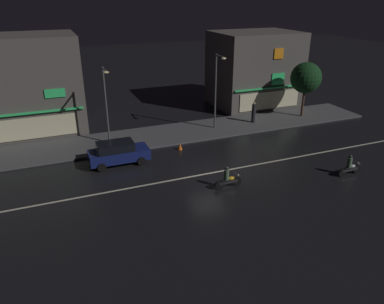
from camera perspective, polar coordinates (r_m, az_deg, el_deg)
The scene contains 13 objects.
ground_plane at distance 25.72m, azimuth 2.58°, elevation -3.32°, with size 140.00×140.00×0.00m, color black.
lane_divider_stripe at distance 25.72m, azimuth 2.58°, elevation -3.31°, with size 36.99×0.16×0.01m, color beige.
sidewalk_far at distance 32.65m, azimuth -3.36°, elevation 2.77°, with size 38.93×4.90×0.14m, color #4C4C4F.
storefront_left_block at distance 41.56m, azimuth 9.54°, elevation 12.45°, with size 8.69×6.90×7.77m.
storefront_center_block at distance 35.50m, azimuth -25.11°, elevation 9.21°, with size 10.16×6.63×8.34m.
streetlamp_west at distance 29.94m, azimuth -13.08°, elevation 7.90°, with size 0.44×1.64×6.20m.
streetlamp_mid at distance 32.73m, azimuth 3.81°, elevation 10.13°, with size 0.44×1.64×6.60m.
pedestrian_on_sidewalk at distance 35.62m, azimuth 9.45°, elevation 5.93°, with size 0.38×0.38×1.96m.
street_tree at distance 37.90m, azimuth 17.10°, elevation 10.83°, with size 2.96×2.96×5.31m.
parked_car_near_kerb at distance 27.35m, azimuth -11.31°, elevation -0.08°, with size 4.30×1.98×1.67m.
motorcycle_lead at distance 23.73m, azimuth 5.51°, elevation -4.12°, with size 1.90×0.60×1.52m.
motorcycle_following at distance 27.42m, azimuth 23.09°, elevation -2.07°, with size 1.90×0.60×1.52m.
traffic_cone at distance 29.46m, azimuth -1.85°, elevation 0.88°, with size 0.36×0.36×0.55m, color orange.
Camera 1 is at (-9.70, -20.83, 11.56)m, focal length 34.70 mm.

